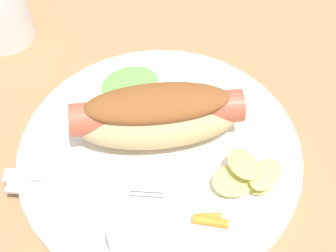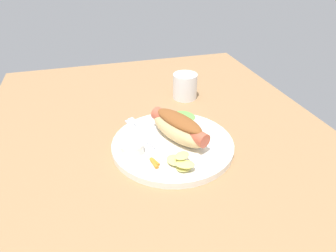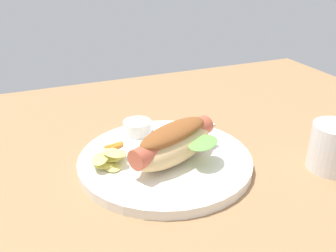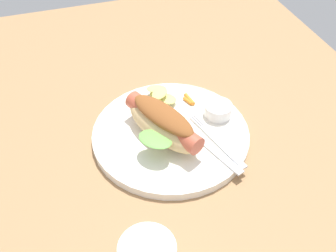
{
  "view_description": "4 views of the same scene",
  "coord_description": "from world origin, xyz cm",
  "px_view_note": "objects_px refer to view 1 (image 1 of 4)",
  "views": [
    {
      "loc": [
        -12.09,
        24.25,
        42.16
      ],
      "look_at": [
        -3.17,
        -1.92,
        5.69
      ],
      "focal_mm": 51.65,
      "sensor_mm": 36.0,
      "label": 1
    },
    {
      "loc": [
        -58.3,
        15.13,
        42.14
      ],
      "look_at": [
        -0.92,
        -1.0,
        5.29
      ],
      "focal_mm": 32.0,
      "sensor_mm": 36.0,
      "label": 2
    },
    {
      "loc": [
        -22.54,
        -52.13,
        33.19
      ],
      "look_at": [
        -1.33,
        -0.55,
        6.53
      ],
      "focal_mm": 40.22,
      "sensor_mm": 36.0,
      "label": 3
    },
    {
      "loc": [
        47.15,
        -18.27,
        52.62
      ],
      "look_at": [
        -1.76,
        -2.46,
        3.65
      ],
      "focal_mm": 42.44,
      "sensor_mm": 36.0,
      "label": 4
    }
  ],
  "objects_px": {
    "hot_dog": "(157,114)",
    "chips_pile": "(249,175)",
    "carrot_garnish": "(210,220)",
    "sauce_ramekin": "(138,236)",
    "plate": "(160,154)",
    "knife": "(71,174)",
    "fork": "(81,191)"
  },
  "relations": [
    {
      "from": "hot_dog",
      "to": "sauce_ramekin",
      "type": "height_order",
      "value": "hot_dog"
    },
    {
      "from": "fork",
      "to": "knife",
      "type": "bearing_deg",
      "value": 125.14
    },
    {
      "from": "hot_dog",
      "to": "chips_pile",
      "type": "relative_size",
      "value": 2.42
    },
    {
      "from": "sauce_ramekin",
      "to": "fork",
      "type": "bearing_deg",
      "value": -22.29
    },
    {
      "from": "knife",
      "to": "chips_pile",
      "type": "distance_m",
      "value": 0.17
    },
    {
      "from": "hot_dog",
      "to": "fork",
      "type": "xyz_separation_m",
      "value": [
        0.05,
        0.09,
        -0.03
      ]
    },
    {
      "from": "sauce_ramekin",
      "to": "knife",
      "type": "height_order",
      "value": "sauce_ramekin"
    },
    {
      "from": "plate",
      "to": "hot_dog",
      "type": "bearing_deg",
      "value": -63.4
    },
    {
      "from": "chips_pile",
      "to": "carrot_garnish",
      "type": "xyz_separation_m",
      "value": [
        0.02,
        0.05,
        -0.01
      ]
    },
    {
      "from": "plate",
      "to": "carrot_garnish",
      "type": "relative_size",
      "value": 8.58
    },
    {
      "from": "carrot_garnish",
      "to": "sauce_ramekin",
      "type": "bearing_deg",
      "value": 35.37
    },
    {
      "from": "sauce_ramekin",
      "to": "chips_pile",
      "type": "xyz_separation_m",
      "value": [
        -0.08,
        -0.09,
        -0.0
      ]
    },
    {
      "from": "plate",
      "to": "carrot_garnish",
      "type": "distance_m",
      "value": 0.09
    },
    {
      "from": "sauce_ramekin",
      "to": "fork",
      "type": "relative_size",
      "value": 0.35
    },
    {
      "from": "hot_dog",
      "to": "chips_pile",
      "type": "distance_m",
      "value": 0.11
    },
    {
      "from": "fork",
      "to": "carrot_garnish",
      "type": "distance_m",
      "value": 0.13
    },
    {
      "from": "fork",
      "to": "chips_pile",
      "type": "relative_size",
      "value": 2.03
    },
    {
      "from": "chips_pile",
      "to": "hot_dog",
      "type": "bearing_deg",
      "value": -14.15
    },
    {
      "from": "hot_dog",
      "to": "chips_pile",
      "type": "xyz_separation_m",
      "value": [
        -0.1,
        0.03,
        -0.02
      ]
    },
    {
      "from": "plate",
      "to": "knife",
      "type": "relative_size",
      "value": 2.2
    },
    {
      "from": "plate",
      "to": "chips_pile",
      "type": "distance_m",
      "value": 0.1
    },
    {
      "from": "knife",
      "to": "carrot_garnish",
      "type": "xyz_separation_m",
      "value": [
        -0.14,
        0.0,
        0.0
      ]
    },
    {
      "from": "hot_dog",
      "to": "fork",
      "type": "relative_size",
      "value": 1.19
    },
    {
      "from": "fork",
      "to": "knife",
      "type": "distance_m",
      "value": 0.02
    },
    {
      "from": "sauce_ramekin",
      "to": "chips_pile",
      "type": "bearing_deg",
      "value": -130.27
    },
    {
      "from": "hot_dog",
      "to": "knife",
      "type": "bearing_deg",
      "value": -155.61
    },
    {
      "from": "knife",
      "to": "plate",
      "type": "bearing_deg",
      "value": 18.64
    },
    {
      "from": "plate",
      "to": "carrot_garnish",
      "type": "bearing_deg",
      "value": 138.91
    },
    {
      "from": "sauce_ramekin",
      "to": "fork",
      "type": "distance_m",
      "value": 0.08
    },
    {
      "from": "chips_pile",
      "to": "carrot_garnish",
      "type": "height_order",
      "value": "chips_pile"
    },
    {
      "from": "fork",
      "to": "knife",
      "type": "relative_size",
      "value": 1.14
    },
    {
      "from": "fork",
      "to": "carrot_garnish",
      "type": "relative_size",
      "value": 4.43
    }
  ]
}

